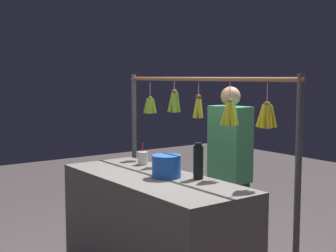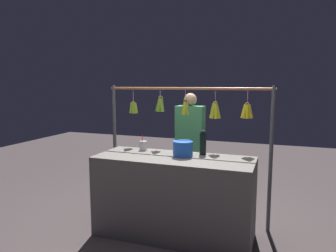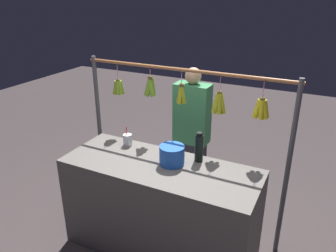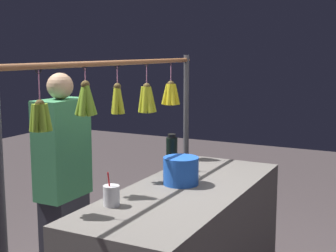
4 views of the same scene
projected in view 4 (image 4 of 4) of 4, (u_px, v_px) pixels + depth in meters
name	position (u px, v px, depth m)	size (l,w,h in m)	color
display_rack	(122.00, 131.00, 3.08)	(2.06, 0.14, 1.68)	#4C4C51
water_bottle	(172.00, 155.00, 3.21)	(0.08, 0.08, 0.27)	black
blue_bucket	(181.00, 171.00, 2.98)	(0.22, 0.22, 0.17)	blue
drink_cup	(111.00, 196.00, 2.57)	(0.09, 0.09, 0.19)	silver
vendor_person	(64.00, 192.00, 3.24)	(0.37, 0.20, 1.58)	#2D2D38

